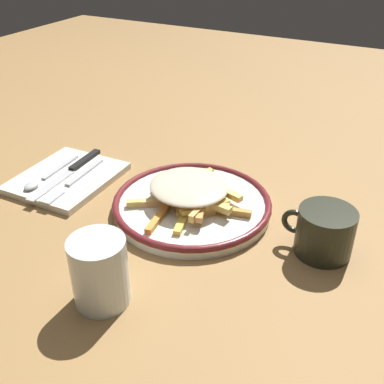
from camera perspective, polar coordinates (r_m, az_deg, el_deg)
The scene contains 9 objects.
ground_plane at distance 0.81m, azimuth -0.00°, elevation -2.26°, with size 2.60×2.60×0.00m, color olive.
plate at distance 0.80m, azimuth -0.00°, elevation -1.52°, with size 0.28×0.28×0.02m.
fries_heap at distance 0.79m, azimuth -0.34°, elevation 0.11°, with size 0.20×0.21×0.04m.
napkin at distance 0.93m, azimuth -15.12°, elevation 1.69°, with size 0.17×0.19×0.01m, color silver.
fork at distance 0.90m, azimuth -14.32°, elevation 1.42°, with size 0.03×0.18×0.00m.
knife at distance 0.94m, azimuth -14.51°, elevation 2.73°, with size 0.03×0.21×0.01m.
spoon at distance 0.92m, azimuth -17.83°, elevation 1.65°, with size 0.03×0.15×0.01m.
water_glass at distance 0.62m, azimuth -11.31°, elevation -9.60°, with size 0.08×0.08×0.10m, color silver.
coffee_mug at distance 0.72m, azimuth 15.97°, elevation -4.73°, with size 0.11×0.09×0.07m.
Camera 1 is at (-0.31, 0.60, 0.45)m, focal length 43.29 mm.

